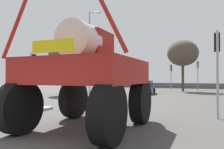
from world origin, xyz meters
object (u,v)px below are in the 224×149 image
Objects in this scene: oversize_sprayer at (87,76)px; sedan_ahead at (145,88)px; bare_tree_left at (66,54)px; traffic_signal_far_right at (198,69)px; traffic_signal_near_right at (217,54)px; bare_tree_far_center at (183,53)px; traffic_signal_near_left at (33,67)px; traffic_signal_far_left at (171,71)px; streetlight_far_left at (90,49)px.

sedan_ahead is at bearing 7.33° from oversize_sprayer.
traffic_signal_far_right is at bearing 36.25° from bare_tree_left.
sedan_ahead is at bearing 116.18° from traffic_signal_near_right.
bare_tree_far_center is (-2.92, 20.06, 2.24)m from traffic_signal_near_right.
traffic_signal_far_left is (6.20, 19.48, 0.18)m from traffic_signal_near_left.
streetlight_far_left is at bearing 98.70° from traffic_signal_near_left.
streetlight_far_left reaches higher than traffic_signal_near_left.
oversize_sprayer is at bearing -175.17° from sedan_ahead.
streetlight_far_left reaches higher than traffic_signal_far_right.
traffic_signal_far_left is 0.91× the size of traffic_signal_far_right.
traffic_signal_near_left is at bearing 57.55° from oversize_sprayer.
oversize_sprayer is 1.46× the size of traffic_signal_near_left.
streetlight_far_left is at bearing -136.18° from bare_tree_far_center.
oversize_sprayer is at bearing -53.52° from bare_tree_left.
traffic_signal_near_right is at bearing -33.36° from bare_tree_left.
traffic_signal_far_left is 11.79m from streetlight_far_left.
traffic_signal_near_left is 21.63m from bare_tree_far_center.
traffic_signal_near_right is at bearing -0.05° from traffic_signal_near_left.
traffic_signal_near_left is 11.49m from streetlight_far_left.
traffic_signal_near_left is at bearing -81.30° from streetlight_far_left.
bare_tree_far_center is at bearing 162.96° from traffic_signal_far_right.
traffic_signal_far_right is 0.59× the size of bare_tree_far_center.
sedan_ahead is 8.56m from traffic_signal_far_right.
traffic_signal_far_left is (0.16, 23.43, 0.77)m from oversize_sprayer.
traffic_signal_near_left is at bearing 161.37° from sedan_ahead.
bare_tree_left is at bearing 37.17° from oversize_sprayer.
traffic_signal_far_left is at bearing 72.34° from traffic_signal_near_left.
bare_tree_far_center is at bearing -30.30° from sedan_ahead.
oversize_sprayer is 17.44m from sedan_ahead.
oversize_sprayer is at bearing -62.73° from streetlight_far_left.
traffic_signal_near_left is 20.44m from traffic_signal_far_left.
streetlight_far_left is at bearing 109.89° from sedan_ahead.
sedan_ahead is 1.03× the size of traffic_signal_far_right.
bare_tree_left is (-7.98, -3.78, 3.76)m from sedan_ahead.
bare_tree_left is at bearing -135.66° from traffic_signal_far_left.
sedan_ahead is at bearing -132.07° from traffic_signal_far_right.
traffic_signal_near_left is 10.53m from bare_tree_left.
traffic_signal_near_left is at bearing -107.66° from traffic_signal_far_left.
oversize_sprayer is at bearing -33.15° from traffic_signal_near_left.
streetlight_far_left is 2.78m from bare_tree_left.
sedan_ahead is at bearing 21.70° from streetlight_far_left.
sedan_ahead is 1.21× the size of traffic_signal_near_left.
traffic_signal_far_left is 3.38m from traffic_signal_far_right.
bare_tree_far_center reaches higher than traffic_signal_far_right.
bare_tree_left is (-13.52, -9.91, 1.53)m from traffic_signal_far_right.
streetlight_far_left is at bearing 137.99° from traffic_signal_near_right.
traffic_signal_near_left is 10.60m from traffic_signal_near_right.
traffic_signal_near_right is 19.51m from traffic_signal_far_right.
traffic_signal_far_left reaches higher than traffic_signal_near_left.
traffic_signal_far_right is at bearing -43.88° from sedan_ahead.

